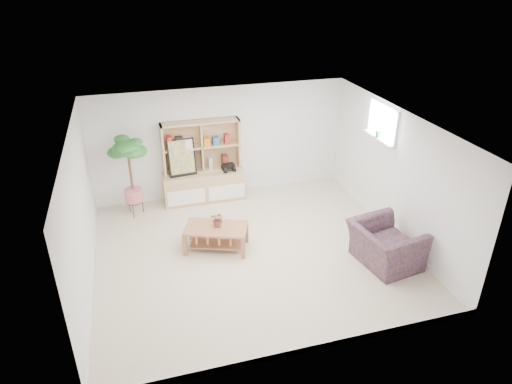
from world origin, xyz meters
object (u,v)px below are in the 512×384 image
object	(u,v)px
coffee_table	(216,238)
armchair	(386,243)
floor_tree	(131,177)
storage_unit	(203,162)

from	to	relation	value
coffee_table	armchair	xyz separation A→B (m)	(2.69, -1.23, 0.19)
floor_tree	armchair	xyz separation A→B (m)	(4.04, -2.93, -0.43)
coffee_table	armchair	size ratio (longest dim) A/B	0.99
storage_unit	coffee_table	xyz separation A→B (m)	(-0.14, -1.97, -0.65)
storage_unit	armchair	size ratio (longest dim) A/B	1.57
storage_unit	floor_tree	xyz separation A→B (m)	(-1.50, -0.27, -0.03)
storage_unit	floor_tree	world-z (taller)	storage_unit
storage_unit	armchair	xyz separation A→B (m)	(2.55, -3.20, -0.46)
coffee_table	floor_tree	world-z (taller)	floor_tree
coffee_table	storage_unit	bearing A→B (deg)	107.34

